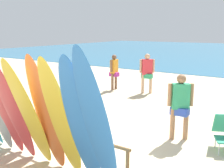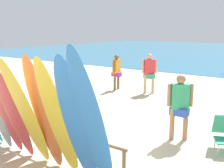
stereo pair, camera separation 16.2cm
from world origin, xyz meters
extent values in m
plane|color=beige|center=(0.00, 14.00, 0.00)|extent=(60.00, 60.00, 0.00)
cylinder|color=brown|center=(-1.75, 0.00, 0.30)|extent=(0.07, 0.07, 0.60)
cylinder|color=brown|center=(1.75, 0.00, 0.30)|extent=(0.07, 0.07, 0.60)
cylinder|color=brown|center=(0.00, 0.00, 0.60)|extent=(3.62, 0.06, 0.06)
ellipsoid|color=#D13D42|center=(-0.80, -0.72, 1.36)|extent=(0.57, 1.00, 2.73)
ellipsoid|color=#D13D42|center=(-0.40, -0.71, 1.14)|extent=(0.52, 0.94, 2.29)
ellipsoid|color=yellow|center=(0.00, -0.68, 1.12)|extent=(0.63, 0.95, 2.23)
ellipsoid|color=orange|center=(0.38, -0.59, 1.15)|extent=(0.59, 0.74, 2.30)
ellipsoid|color=yellow|center=(0.80, -0.64, 1.15)|extent=(0.53, 0.84, 2.30)
ellipsoid|color=#337AD1|center=(1.26, -0.66, 1.18)|extent=(0.62, 0.93, 2.36)
ellipsoid|color=#337AD1|center=(1.62, -0.71, 1.25)|extent=(0.50, 0.98, 2.51)
cylinder|color=brown|center=(-2.54, 6.29, 0.38)|extent=(0.12, 0.12, 0.77)
cylinder|color=brown|center=(-2.52, 5.98, 0.38)|extent=(0.12, 0.12, 0.77)
cube|color=#B23399|center=(-2.53, 6.14, 0.71)|extent=(0.41, 0.25, 0.18)
cube|color=orange|center=(-2.53, 6.14, 1.07)|extent=(0.23, 0.41, 0.60)
sphere|color=brown|center=(-2.53, 6.14, 1.48)|extent=(0.22, 0.22, 0.22)
cylinder|color=brown|center=(-2.55, 6.39, 1.10)|extent=(0.09, 0.09, 0.53)
cylinder|color=brown|center=(-2.51, 5.88, 1.10)|extent=(0.09, 0.09, 0.53)
cylinder|color=#9E704C|center=(1.72, 2.25, 0.40)|extent=(0.12, 0.12, 0.79)
cylinder|color=#9E704C|center=(1.99, 2.43, 0.40)|extent=(0.12, 0.12, 0.79)
cube|color=#2D4CB2|center=(1.85, 2.34, 0.73)|extent=(0.43, 0.26, 0.19)
cube|color=#33A36B|center=(1.85, 2.34, 1.10)|extent=(0.46, 0.40, 0.62)
sphere|color=#9E704C|center=(1.85, 2.34, 1.52)|extent=(0.22, 0.22, 0.22)
cylinder|color=#9E704C|center=(1.63, 2.20, 1.14)|extent=(0.10, 0.10, 0.55)
cylinder|color=#9E704C|center=(2.08, 2.48, 1.14)|extent=(0.10, 0.10, 0.55)
cylinder|color=tan|center=(-0.87, 6.44, 0.41)|extent=(0.12, 0.12, 0.82)
cylinder|color=tan|center=(-1.14, 6.23, 0.41)|extent=(0.12, 0.12, 0.82)
cube|color=#33A36B|center=(-1.01, 6.34, 0.75)|extent=(0.44, 0.27, 0.20)
cube|color=#DB333D|center=(-1.01, 6.34, 1.14)|extent=(0.47, 0.43, 0.64)
sphere|color=tan|center=(-1.01, 6.34, 1.57)|extent=(0.23, 0.23, 0.23)
cylinder|color=tan|center=(-0.79, 6.50, 1.17)|extent=(0.10, 0.10, 0.57)
cylinder|color=tan|center=(-1.22, 6.17, 1.17)|extent=(0.10, 0.10, 0.57)
cylinder|color=#B7B7BC|center=(2.89, 1.95, 0.14)|extent=(0.02, 0.02, 0.28)
cylinder|color=#B7B7BC|center=(2.74, 2.30, 0.14)|extent=(0.02, 0.02, 0.28)
camera|label=1|loc=(3.94, -3.80, 2.68)|focal=43.01mm
camera|label=2|loc=(4.07, -3.71, 2.68)|focal=43.01mm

